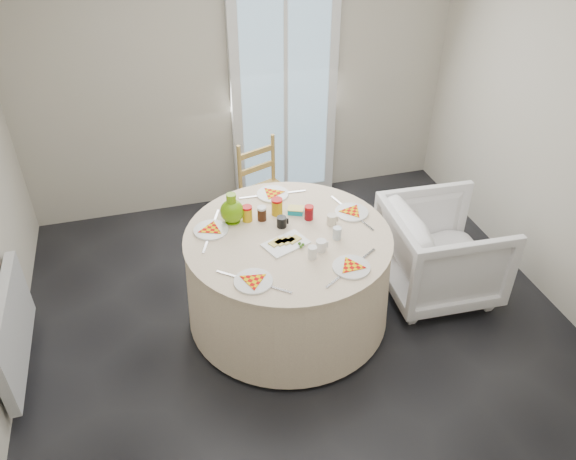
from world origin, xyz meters
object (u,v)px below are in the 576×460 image
object	(u,v)px
radiator	(13,329)
wooden_chair	(268,192)
table	(288,277)
green_pitcher	(232,208)
armchair	(441,250)

from	to	relation	value
radiator	wooden_chair	bearing A→B (deg)	28.09
radiator	table	distance (m)	1.89
radiator	wooden_chair	xyz separation A→B (m)	(2.00, 1.07, 0.09)
table	green_pitcher	distance (m)	0.66
wooden_chair	radiator	bearing A→B (deg)	-172.57
table	wooden_chair	distance (m)	1.05
armchair	wooden_chair	bearing A→B (deg)	48.98
table	green_pitcher	xyz separation A→B (m)	(-0.34, 0.27, 0.49)
table	armchair	xyz separation A→B (m)	(1.23, -0.03, 0.02)
table	armchair	distance (m)	1.23
armchair	green_pitcher	bearing A→B (deg)	81.80
table	wooden_chair	bearing A→B (deg)	83.93
table	green_pitcher	world-z (taller)	green_pitcher
radiator	armchair	xyz separation A→B (m)	(3.12, -0.01, 0.01)
radiator	green_pitcher	xyz separation A→B (m)	(1.55, 0.30, 0.49)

